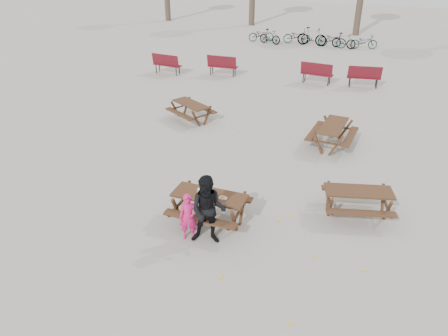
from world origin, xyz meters
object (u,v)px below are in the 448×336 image
(food_tray, at_px, (223,198))
(soda_bottle, at_px, (199,192))
(adult, at_px, (208,210))
(child, at_px, (188,217))
(main_picnic_table, at_px, (209,201))
(picnic_table_north, at_px, (191,112))
(picnic_table_east, at_px, (357,203))
(picnic_table_far, at_px, (332,135))

(food_tray, bearing_deg, soda_bottle, -178.66)
(adult, bearing_deg, child, 172.54)
(main_picnic_table, distance_m, picnic_table_north, 6.72)
(adult, bearing_deg, soda_bottle, 114.50)
(main_picnic_table, bearing_deg, soda_bottle, -164.09)
(picnic_table_east, height_order, picnic_table_far, picnic_table_far)
(main_picnic_table, height_order, picnic_table_far, main_picnic_table)
(main_picnic_table, height_order, picnic_table_north, main_picnic_table)
(picnic_table_far, bearing_deg, soda_bottle, 161.34)
(soda_bottle, bearing_deg, food_tray, 1.34)
(food_tray, xyz_separation_m, picnic_table_east, (2.98, 1.65, -0.44))
(picnic_table_east, height_order, picnic_table_north, picnic_table_east)
(main_picnic_table, relative_size, picnic_table_north, 1.13)
(main_picnic_table, distance_m, soda_bottle, 0.37)
(soda_bottle, xyz_separation_m, adult, (0.53, -0.68, 0.01))
(adult, distance_m, picnic_table_far, 6.54)
(soda_bottle, bearing_deg, main_picnic_table, 15.91)
(child, bearing_deg, food_tray, 32.47)
(main_picnic_table, bearing_deg, picnic_table_far, 68.63)
(soda_bottle, relative_size, picnic_table_east, 0.10)
(food_tray, bearing_deg, picnic_table_far, 72.27)
(adult, relative_size, picnic_table_far, 0.97)
(soda_bottle, distance_m, picnic_table_north, 6.68)
(food_tray, distance_m, picnic_table_far, 5.85)
(main_picnic_table, height_order, child, child)
(soda_bottle, bearing_deg, child, -85.65)
(child, bearing_deg, picnic_table_far, 49.43)
(main_picnic_table, distance_m, child, 0.82)
(food_tray, distance_m, picnic_table_north, 6.96)
(food_tray, xyz_separation_m, adult, (-0.09, -0.69, 0.06))
(main_picnic_table, distance_m, food_tray, 0.43)
(food_tray, distance_m, child, 0.96)
(main_picnic_table, relative_size, soda_bottle, 10.59)
(picnic_table_east, bearing_deg, main_picnic_table, -169.58)
(food_tray, xyz_separation_m, picnic_table_north, (-3.57, 5.96, -0.45))
(soda_bottle, distance_m, child, 0.78)
(child, height_order, adult, adult)
(picnic_table_far, bearing_deg, child, 164.23)
(soda_bottle, distance_m, picnic_table_far, 6.09)
(main_picnic_table, relative_size, picnic_table_east, 1.08)
(child, relative_size, adult, 0.69)
(main_picnic_table, xyz_separation_m, soda_bottle, (-0.25, -0.07, 0.26))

